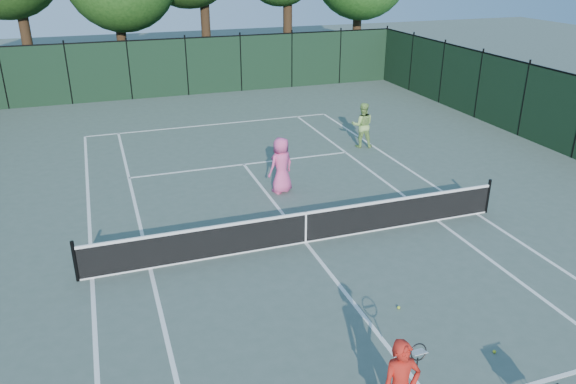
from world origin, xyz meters
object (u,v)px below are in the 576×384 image
object	(u,v)px
player_green	(362,125)
loose_ball_midcourt	(399,308)
player_pink	(281,165)
loose_ball_near_cart	(494,352)

from	to	relation	value
player_green	loose_ball_midcourt	size ratio (longest dim) A/B	26.35
player_pink	loose_ball_midcourt	xyz separation A→B (m)	(0.34, -7.06, -0.88)
player_pink	player_green	bearing A→B (deg)	-165.18
player_green	loose_ball_near_cart	xyz separation A→B (m)	(-3.14, -12.30, -0.86)
player_green	loose_ball_near_cart	size ratio (longest dim) A/B	26.35
player_pink	player_green	size ratio (longest dim) A/B	1.03
loose_ball_near_cart	loose_ball_midcourt	xyz separation A→B (m)	(-1.03, 1.92, 0.00)
player_pink	loose_ball_near_cart	xyz separation A→B (m)	(1.37, -8.98, -0.88)
player_pink	loose_ball_midcourt	distance (m)	7.12
player_green	loose_ball_midcourt	bearing A→B (deg)	87.09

